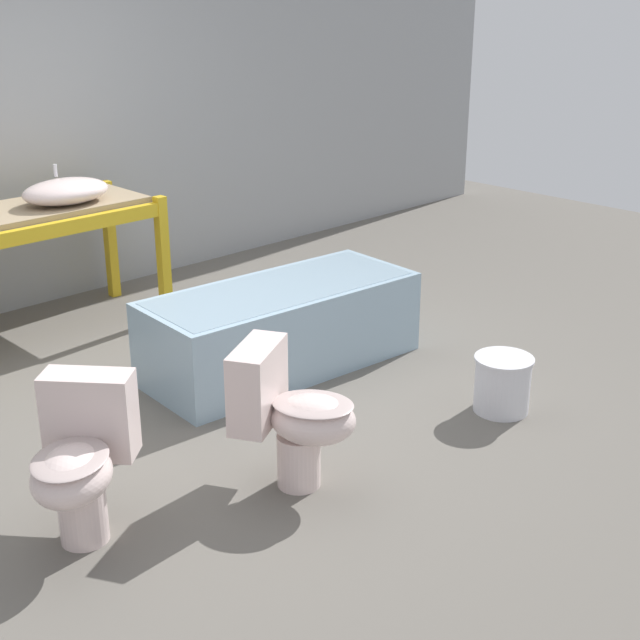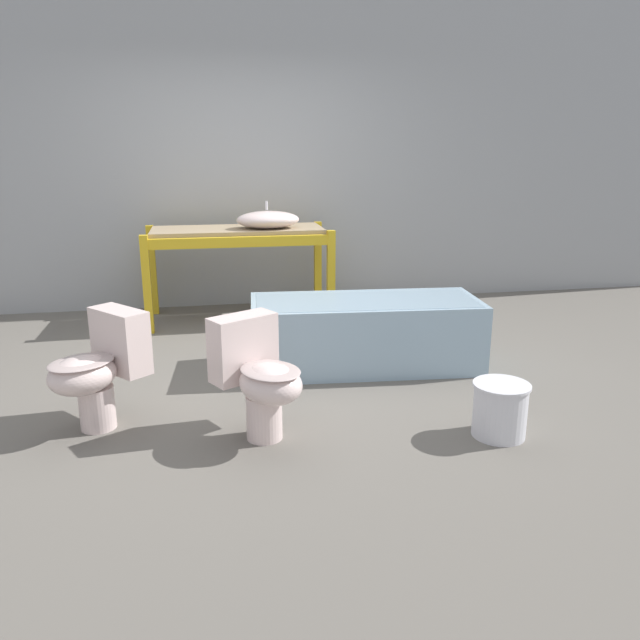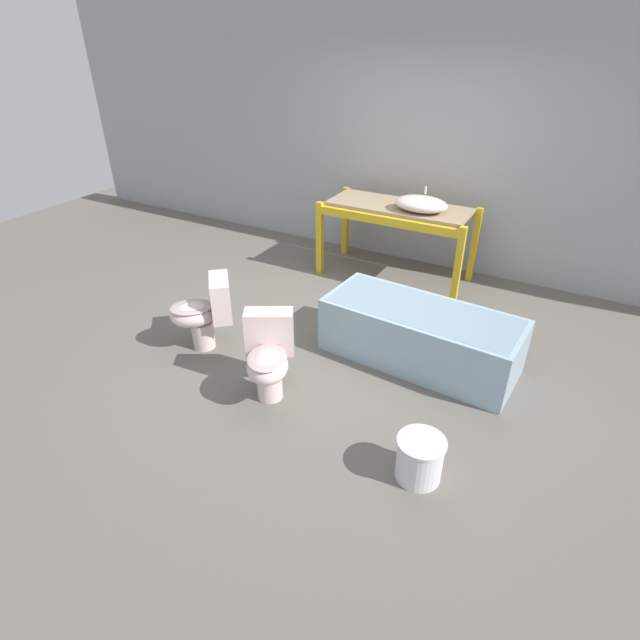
% 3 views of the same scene
% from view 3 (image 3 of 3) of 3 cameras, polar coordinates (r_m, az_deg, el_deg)
% --- Properties ---
extents(ground_plane, '(12.00, 12.00, 0.00)m').
position_cam_3_polar(ground_plane, '(4.90, 2.64, -1.39)').
color(ground_plane, '#666059').
extents(warehouse_wall_rear, '(10.80, 0.08, 3.20)m').
position_cam_3_polar(warehouse_wall_rear, '(6.14, 12.24, 20.68)').
color(warehouse_wall_rear, '#9EA0A3').
rests_on(warehouse_wall_rear, ground_plane).
extents(shelving_rack, '(1.71, 0.75, 0.87)m').
position_cam_3_polar(shelving_rack, '(5.80, 8.89, 11.55)').
color(shelving_rack, gold).
rests_on(shelving_rack, ground_plane).
extents(sink_basin, '(0.58, 0.40, 0.24)m').
position_cam_3_polar(sink_basin, '(5.57, 11.47, 12.88)').
color(sink_basin, silver).
rests_on(sink_basin, shelving_rack).
extents(bathtub_main, '(1.73, 0.82, 0.51)m').
position_cam_3_polar(bathtub_main, '(4.44, 11.39, -1.31)').
color(bathtub_main, '#99B7CC').
rests_on(bathtub_main, ground_plane).
extents(toilet_near, '(0.57, 0.65, 0.68)m').
position_cam_3_polar(toilet_near, '(3.92, -5.91, -4.10)').
color(toilet_near, silver).
rests_on(toilet_near, ground_plane).
extents(toilet_far, '(0.64, 0.62, 0.68)m').
position_cam_3_polar(toilet_far, '(4.62, -13.07, 0.98)').
color(toilet_far, silver).
rests_on(toilet_far, ground_plane).
extents(bucket_white, '(0.32, 0.32, 0.32)m').
position_cam_3_polar(bucket_white, '(3.44, 11.32, -15.20)').
color(bucket_white, silver).
rests_on(bucket_white, ground_plane).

